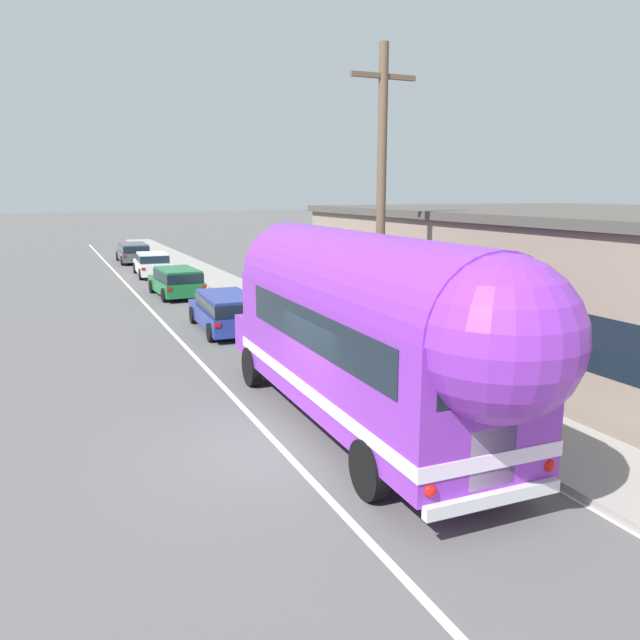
{
  "coord_description": "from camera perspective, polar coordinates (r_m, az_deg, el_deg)",
  "views": [
    {
      "loc": [
        -3.9,
        -10.68,
        4.9
      ],
      "look_at": [
        1.98,
        2.65,
        1.89
      ],
      "focal_mm": 35.05,
      "sensor_mm": 36.0,
      "label": 1
    }
  ],
  "objects": [
    {
      "name": "painted_bus",
      "position": [
        12.29,
        4.51,
        -0.57
      ],
      "size": [
        2.73,
        11.1,
        4.12
      ],
      "color": "purple",
      "rests_on": "ground"
    },
    {
      "name": "car_lead",
      "position": [
        22.38,
        -8.58,
        0.96
      ],
      "size": [
        2.03,
        4.7,
        1.37
      ],
      "color": "navy",
      "rests_on": "ground"
    },
    {
      "name": "lane_markings",
      "position": [
        23.87,
        -9.74,
        -0.35
      ],
      "size": [
        3.79,
        80.0,
        0.01
      ],
      "color": "silver",
      "rests_on": "ground"
    },
    {
      "name": "car_third",
      "position": [
        38.29,
        -15.04,
        5.02
      ],
      "size": [
        2.06,
        4.79,
        1.37
      ],
      "color": "white",
      "rests_on": "ground"
    },
    {
      "name": "sidewalk_slab",
      "position": [
        22.97,
        -0.85,
        -0.47
      ],
      "size": [
        2.37,
        90.0,
        0.15
      ],
      "primitive_type": "cube",
      "color": "gray",
      "rests_on": "ground"
    },
    {
      "name": "roadside_building",
      "position": [
        22.12,
        26.61,
        3.34
      ],
      "size": [
        13.72,
        20.5,
        4.34
      ],
      "color": "gray",
      "rests_on": "ground"
    },
    {
      "name": "car_second",
      "position": [
        30.27,
        -12.94,
        3.56
      ],
      "size": [
        2.05,
        4.37,
        1.37
      ],
      "color": "#196633",
      "rests_on": "ground"
    },
    {
      "name": "ground_plane",
      "position": [
        12.38,
        -3.5,
        -11.67
      ],
      "size": [
        300.0,
        300.0,
        0.0
      ],
      "primitive_type": "plane",
      "color": "#565454"
    },
    {
      "name": "car_fourth",
      "position": [
        45.79,
        -16.68,
        6.03
      ],
      "size": [
        2.05,
        4.79,
        1.37
      ],
      "color": "#474C51",
      "rests_on": "ground"
    },
    {
      "name": "utility_pole",
      "position": [
        16.43,
        5.58,
        9.94
      ],
      "size": [
        1.8,
        0.24,
        8.5
      ],
      "color": "brown",
      "rests_on": "ground"
    }
  ]
}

